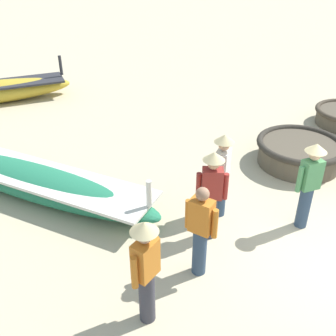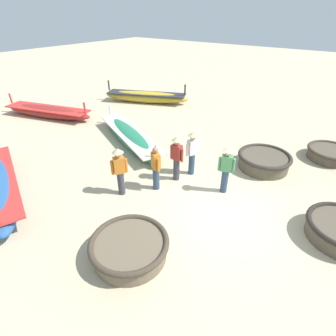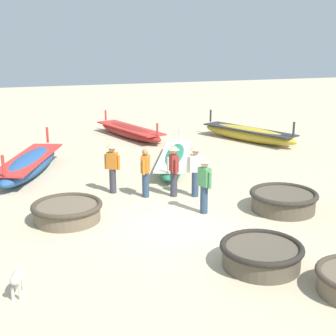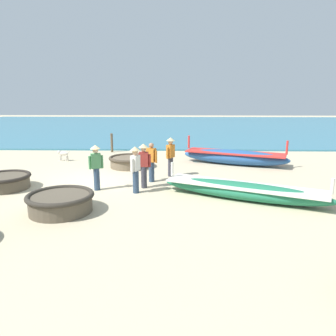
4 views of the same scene
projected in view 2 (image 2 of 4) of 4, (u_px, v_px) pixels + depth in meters
The scene contains 12 objects.
ground_plane at pixel (223, 214), 7.85m from camera, with size 80.00×80.00×0.00m, color #C6B793.
coracle_upturned at pixel (264, 160), 9.96m from camera, with size 1.98×1.98×0.58m.
coracle_far_right at pixel (330, 153), 10.57m from camera, with size 1.75×1.75×0.47m.
coracle_tilted at pixel (130, 247), 6.39m from camera, with size 1.96×1.96×0.52m.
long_boat_red_hull at pixel (48, 111), 14.67m from camera, with size 2.62×5.50×1.09m.
long_boat_ochre_hull at pixel (130, 136), 11.90m from camera, with size 3.28×5.63×1.01m.
long_boat_white_hull at pixel (146, 97), 16.94m from camera, with size 3.19×5.42×1.27m.
fisherman_crouching at pixel (119, 169), 8.23m from camera, with size 0.46×0.37×1.67m.
fisherman_with_hat at pixel (226, 167), 8.32m from camera, with size 0.36×0.50×1.67m.
fisherman_standing_right at pixel (192, 151), 9.28m from camera, with size 0.50×0.36×1.67m.
fisherman_hauling at pixel (177, 156), 8.95m from camera, with size 0.36×0.53×1.67m.
fisherman_standing_left at pixel (156, 167), 8.53m from camera, with size 0.36×0.47×1.57m.
Camera 2 is at (-5.79, -2.21, 5.27)m, focal length 28.00 mm.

